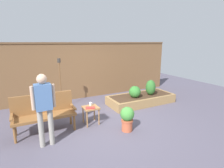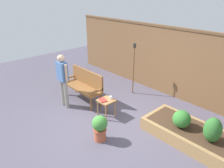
{
  "view_description": "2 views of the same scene",
  "coord_description": "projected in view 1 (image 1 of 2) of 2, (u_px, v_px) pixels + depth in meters",
  "views": [
    {
      "loc": [
        -1.84,
        -3.97,
        2.17
      ],
      "look_at": [
        0.5,
        0.55,
        0.96
      ],
      "focal_mm": 28.48,
      "sensor_mm": 36.0,
      "label": 1
    },
    {
      "loc": [
        3.42,
        -2.98,
        3.15
      ],
      "look_at": [
        -0.22,
        0.38,
        0.93
      ],
      "focal_mm": 33.96,
      "sensor_mm": 36.0,
      "label": 2
    }
  ],
  "objects": [
    {
      "name": "side_table",
      "position": [
        91.0,
        110.0,
        4.75
      ],
      "size": [
        0.4,
        0.4,
        0.48
      ],
      "color": "#9E7042",
      "rests_on": "ground_plane"
    },
    {
      "name": "shrub_far_corner",
      "position": [
        151.0,
        87.0,
        6.37
      ],
      "size": [
        0.35,
        0.35,
        0.55
      ],
      "color": "brown",
      "rests_on": "raised_planter_bed"
    },
    {
      "name": "potted_boxwood",
      "position": [
        127.0,
        118.0,
        4.39
      ],
      "size": [
        0.35,
        0.35,
        0.62
      ],
      "color": "#B75638",
      "rests_on": "ground_plane"
    },
    {
      "name": "garden_bench",
      "position": [
        44.0,
        111.0,
        4.32
      ],
      "size": [
        1.44,
        0.48,
        0.94
      ],
      "color": "brown",
      "rests_on": "ground_plane"
    },
    {
      "name": "ground_plane",
      "position": [
        105.0,
        125.0,
        4.76
      ],
      "size": [
        14.0,
        14.0,
        0.0
      ],
      "primitive_type": "plane",
      "color": "#514C5B"
    },
    {
      "name": "person_by_bench",
      "position": [
        44.0,
        104.0,
        3.62
      ],
      "size": [
        0.47,
        0.2,
        1.56
      ],
      "color": "gray",
      "rests_on": "ground_plane"
    },
    {
      "name": "shrub_near_bench",
      "position": [
        135.0,
        92.0,
        6.09
      ],
      "size": [
        0.4,
        0.4,
        0.4
      ],
      "color": "brown",
      "rests_on": "raised_planter_bed"
    },
    {
      "name": "cup_on_table",
      "position": [
        91.0,
        104.0,
        4.84
      ],
      "size": [
        0.11,
        0.07,
        0.08
      ],
      "color": "white",
      "rests_on": "side_table"
    },
    {
      "name": "book_on_table",
      "position": [
        90.0,
        108.0,
        4.64
      ],
      "size": [
        0.27,
        0.22,
        0.03
      ],
      "primitive_type": "cube",
      "rotation": [
        0.0,
        0.0,
        -0.3
      ],
      "color": "#B2332D",
      "rests_on": "side_table"
    },
    {
      "name": "raised_planter_bed",
      "position": [
        141.0,
        99.0,
        6.42
      ],
      "size": [
        2.4,
        1.0,
        0.3
      ],
      "color": "#997547",
      "rests_on": "ground_plane"
    },
    {
      "name": "tiki_torch",
      "position": [
        60.0,
        75.0,
        5.72
      ],
      "size": [
        0.1,
        0.1,
        1.66
      ],
      "color": "brown",
      "rests_on": "ground_plane"
    },
    {
      "name": "fence_back",
      "position": [
        76.0,
        71.0,
        6.75
      ],
      "size": [
        8.4,
        0.14,
        2.16
      ],
      "color": "brown",
      "rests_on": "ground_plane"
    }
  ]
}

